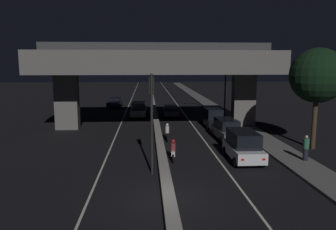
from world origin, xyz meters
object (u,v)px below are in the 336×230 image
Objects in this scene: car_grey_second at (226,129)px; motorcycle_white_filtering_near at (173,151)px; motorcycle_black_filtering_mid at (167,133)px; street_lamp at (223,75)px; car_grey_lead_oncoming at (139,109)px; car_white_lead at (243,145)px; pedestrian_on_sidewalk at (306,148)px; car_black_third at (212,117)px; car_dark_blue_fourth at (171,111)px; traffic_light_left_of_median at (152,107)px; car_dark_blue_second_oncoming at (115,102)px.

car_grey_second reaches higher than motorcycle_white_filtering_near.
car_grey_second is 2.71× the size of motorcycle_black_filtering_mid.
street_lamp reaches higher than car_grey_lead_oncoming.
car_white_lead is at bearing 23.21° from car_grey_lead_oncoming.
car_white_lead is 2.53× the size of pedestrian_on_sidewalk.
car_black_third reaches higher than car_dark_blue_fourth.
traffic_light_left_of_median is 15.41m from car_black_third.
motorcycle_white_filtering_near is (2.65, -17.99, -0.31)m from car_grey_lead_oncoming.
car_grey_second is 7.49m from pedestrian_on_sidewalk.
pedestrian_on_sidewalk is (3.52, -6.61, 0.07)m from car_grey_second.
street_lamp is 8.01m from car_black_third.
car_grey_second reaches higher than car_dark_blue_fourth.
car_dark_blue_second_oncoming is (-7.49, 9.13, -0.01)m from car_dark_blue_fourth.
pedestrian_on_sidewalk is (9.83, 1.50, -2.92)m from traffic_light_left_of_median.
pedestrian_on_sidewalk is at bearing -126.57° from motorcycle_black_filtering_mid.
traffic_light_left_of_median is at bearing 111.06° from car_white_lead.
car_dark_blue_fourth is at bearing 179.95° from street_lamp.
motorcycle_white_filtering_near is (-4.56, 0.36, -0.41)m from car_white_lead.
street_lamp reaches higher than pedestrian_on_sidewalk.
car_dark_blue_fourth is at bearing -3.51° from motorcycle_black_filtering_mid.
car_white_lead is 19.72m from car_grey_lead_oncoming.
car_white_lead is 2.41× the size of motorcycle_black_filtering_mid.
traffic_light_left_of_median is 1.29× the size of car_dark_blue_second_oncoming.
car_dark_blue_fourth is 17.66m from motorcycle_white_filtering_near.
traffic_light_left_of_median is at bearing 5.16° from car_grey_lead_oncoming.
street_lamp is 2.05× the size of car_black_third.
car_white_lead is at bearing -89.96° from motorcycle_white_filtering_near.
street_lamp is 1.92× the size of car_dark_blue_second_oncoming.
car_white_lead is 1.00× the size of car_black_third.
pedestrian_on_sidewalk reaches higher than car_dark_blue_fourth.
pedestrian_on_sidewalk is at bearing 31.79° from car_grey_lead_oncoming.
car_grey_lead_oncoming is at bearing 21.78° from car_white_lead.
traffic_light_left_of_median is at bearing -171.32° from pedestrian_on_sidewalk.
car_dark_blue_fourth is 2.27× the size of motorcycle_white_filtering_near.
car_white_lead is at bearing -140.40° from motorcycle_black_filtering_mid.
pedestrian_on_sidewalk reaches higher than car_grey_second.
street_lamp is 19.20m from pedestrian_on_sidewalk.
pedestrian_on_sidewalk is (1.06, -18.74, -4.04)m from street_lamp.
motorcycle_white_filtering_near is at bearing 15.18° from car_dark_blue_second_oncoming.
motorcycle_white_filtering_near is 5.62m from motorcycle_black_filtering_mid.
pedestrian_on_sidewalk is at bearing -100.90° from car_white_lead.
car_black_third is 7.38m from motorcycle_black_filtering_mid.
car_grey_second is at bearing -89.46° from motorcycle_black_filtering_mid.
street_lamp is 19.58m from motorcycle_white_filtering_near.
car_black_third reaches higher than motorcycle_white_filtering_near.
car_dark_blue_second_oncoming is at bearing 146.28° from street_lamp.
car_black_third is 2.41× the size of motorcycle_black_filtering_mid.
car_white_lead reaches higher than motorcycle_white_filtering_near.
pedestrian_on_sidewalk reaches higher than car_grey_lead_oncoming.
car_grey_lead_oncoming is (-7.50, 6.84, -0.07)m from car_black_third.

